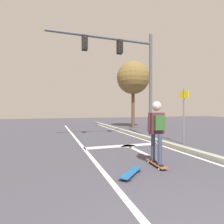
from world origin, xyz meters
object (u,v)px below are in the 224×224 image
object	(u,v)px
roadside_tree	(133,78)
skater	(157,125)
spare_skateboard	(131,173)
skateboard	(156,164)
street_sign_post	(184,108)
traffic_signal_mast	(126,63)

from	to	relation	value
roadside_tree	skater	bearing A→B (deg)	-111.70
spare_skateboard	roadside_tree	bearing A→B (deg)	64.56
skateboard	skater	world-z (taller)	skater
street_sign_post	roadside_tree	xyz separation A→B (m)	(0.96, 6.94, 2.43)
traffic_signal_mast	skater	bearing A→B (deg)	-102.21
street_sign_post	roadside_tree	distance (m)	7.41
street_sign_post	skateboard	bearing A→B (deg)	-141.20
spare_skateboard	traffic_signal_mast	distance (m)	6.06
skater	spare_skateboard	xyz separation A→B (m)	(-0.89, -0.39, -0.99)
spare_skateboard	traffic_signal_mast	world-z (taller)	traffic_signal_mast
skater	roadside_tree	xyz separation A→B (m)	(3.62, 9.09, 2.88)
traffic_signal_mast	roadside_tree	world-z (taller)	roadside_tree
spare_skateboard	street_sign_post	world-z (taller)	street_sign_post
skater	traffic_signal_mast	distance (m)	4.98
skateboard	traffic_signal_mast	world-z (taller)	traffic_signal_mast
street_sign_post	traffic_signal_mast	bearing A→B (deg)	131.71
skater	roadside_tree	size ratio (longest dim) A/B	0.30
roadside_tree	skateboard	bearing A→B (deg)	-111.73
spare_skateboard	roadside_tree	size ratio (longest dim) A/B	0.14
skateboard	spare_skateboard	xyz separation A→B (m)	(-0.89, -0.41, 0.01)
skateboard	roadside_tree	world-z (taller)	roadside_tree
skateboard	skater	xyz separation A→B (m)	(-0.00, -0.02, 1.00)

